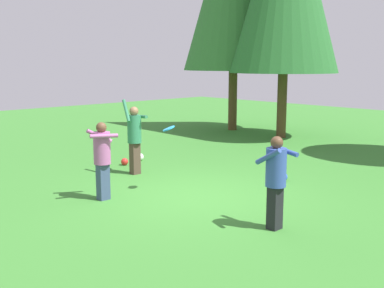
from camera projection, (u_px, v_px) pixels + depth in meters
The scene contains 8 objects.
ground_plane at pixel (193, 196), 9.91m from camera, with size 40.00×40.00×0.00m, color #387A2D.
person_thrower at pixel (134, 134), 11.68m from camera, with size 0.59×0.58×1.86m.
person_catcher at pixel (276, 175), 7.81m from camera, with size 0.57×0.52×1.57m.
person_bystander at pixel (102, 154), 9.50m from camera, with size 0.63×0.67×1.58m.
frisbee at pixel (169, 129), 10.00m from camera, with size 0.37×0.37×0.13m.
ball_red at pixel (125, 162), 12.82m from camera, with size 0.19×0.19×0.19m, color red.
ball_blue at pixel (283, 177), 11.10m from camera, with size 0.21×0.21×0.21m, color blue.
ball_white at pixel (140, 157), 13.42m from camera, with size 0.21×0.21×0.21m, color white.
Camera 1 is at (6.94, -6.60, 2.77)m, focal length 44.41 mm.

